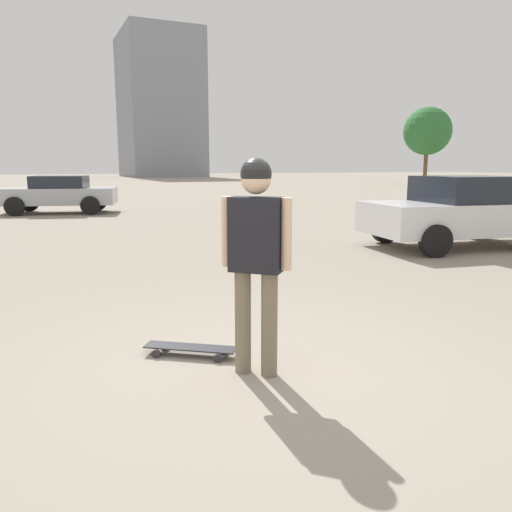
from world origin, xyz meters
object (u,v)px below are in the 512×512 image
object	(u,v)px
car_parked_near	(462,211)
person	(256,245)
skateboard	(190,348)
car_parked_far	(59,193)

from	to	relation	value
car_parked_near	person	bearing A→B (deg)	41.60
skateboard	person	bearing A→B (deg)	157.76
person	skateboard	distance (m)	1.26
person	car_parked_near	distance (m)	8.03
person	skateboard	size ratio (longest dim) A/B	2.22
skateboard	car_parked_near	world-z (taller)	car_parked_near
car_parked_near	car_parked_far	size ratio (longest dim) A/B	0.97
person	car_parked_far	xyz separation A→B (m)	(0.76, -16.25, -0.37)
car_parked_near	skateboard	bearing A→B (deg)	36.42
skateboard	car_parked_near	distance (m)	8.09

